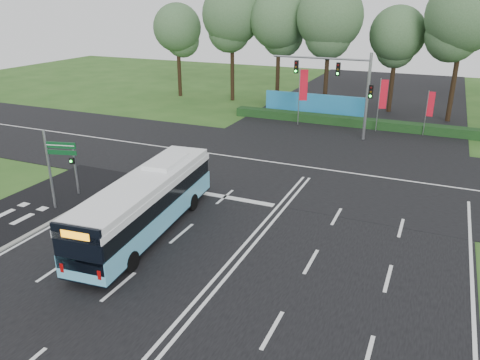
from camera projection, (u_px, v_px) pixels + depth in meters
name	position (u px, v px, depth m)	size (l,w,h in m)	color
ground	(243.00, 248.00, 21.93)	(120.00, 120.00, 0.00)	#2A531B
road_main	(243.00, 247.00, 21.92)	(20.00, 120.00, 0.04)	black
road_cross	(312.00, 168.00, 32.16)	(120.00, 14.00, 0.05)	black
kerb_strip	(32.00, 233.00, 23.13)	(0.25, 18.00, 0.12)	gray
city_bus	(147.00, 203.00, 22.80)	(3.32, 11.04, 3.12)	#5EB6DA
pedestrian_signal	(75.00, 167.00, 27.22)	(0.29, 0.41, 3.16)	gray
street_sign	(54.00, 161.00, 24.92)	(1.71, 0.51, 4.51)	gray
banner_flag_left	(302.00, 89.00, 41.93)	(0.72, 0.31, 5.16)	gray
banner_flag_mid	(382.00, 97.00, 39.92)	(0.66, 0.23, 4.62)	gray
banner_flag_right	(430.00, 106.00, 38.80)	(0.57, 0.07, 3.85)	gray
traffic_light_gantry	(346.00, 81.00, 37.65)	(8.41, 0.28, 7.00)	gray
hedge	(349.00, 122.00, 42.69)	(22.00, 1.20, 0.80)	#123215
blue_hoarding	(314.00, 105.00, 46.07)	(10.00, 0.30, 2.20)	#2280B9
eucalyptus_row	(369.00, 22.00, 45.09)	(48.08, 8.99, 12.94)	black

